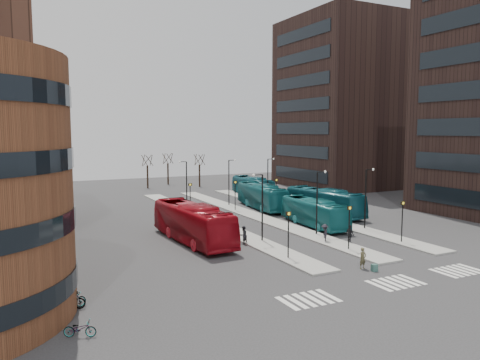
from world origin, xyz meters
name	(u,v)px	position (x,y,z in m)	size (l,w,h in m)	color
ground	(458,300)	(0.00, 0.00, 0.00)	(160.00, 160.00, 0.00)	#2A2A2D
island_left	(206,219)	(-4.00, 30.00, 0.07)	(2.50, 45.00, 0.15)	gray
island_mid	(253,215)	(2.00, 30.00, 0.07)	(2.50, 45.00, 0.15)	gray
island_right	(295,211)	(8.00, 30.00, 0.07)	(2.50, 45.00, 0.15)	gray
suitcase	(374,268)	(-0.51, 6.58, 0.26)	(0.41, 0.33, 0.52)	navy
red_bus	(193,223)	(-9.04, 20.88, 1.75)	(2.94, 12.55, 3.50)	maroon
teal_bus_a	(314,212)	(5.02, 21.87, 1.45)	(2.44, 10.45, 2.91)	#16696E
teal_bus_b	(262,196)	(5.53, 34.12, 1.61)	(2.71, 11.57, 3.22)	#146168
teal_bus_c	(324,202)	(9.89, 26.62, 1.61)	(2.71, 11.57, 3.22)	#12515E
teal_bus_d	(253,187)	(9.84, 44.80, 1.50)	(2.52, 10.78, 3.00)	#135260
traveller	(363,258)	(-0.85, 7.43, 0.79)	(0.58, 0.38, 1.58)	brown
commuter_a	(243,235)	(-5.30, 18.02, 0.81)	(0.79, 0.62, 1.63)	black
commuter_b	(350,234)	(3.35, 13.97, 0.84)	(0.98, 0.41, 1.68)	black
commuter_c	(325,233)	(1.55, 15.29, 0.84)	(1.08, 0.62, 1.68)	black
bicycle_near	(80,329)	(-21.00, 4.70, 0.42)	(0.56, 1.60, 0.84)	gray
bicycle_mid	(70,301)	(-21.00, 8.64, 0.50)	(0.47, 1.66, 1.00)	gray
bicycle_far	(70,301)	(-21.00, 8.67, 0.48)	(0.64, 1.84, 0.96)	gray
crosswalk_stripes	(425,277)	(1.75, 4.00, 0.01)	(22.35, 2.40, 0.01)	silver
tower_far	(347,104)	(31.98, 50.00, 15.00)	(20.12, 20.00, 30.00)	black
sign_poles	(281,204)	(1.60, 23.00, 2.41)	(12.45, 22.12, 3.65)	black
lamp_posts	(266,187)	(2.64, 28.00, 3.58)	(14.04, 20.24, 6.12)	black
bare_trees	(172,171)	(2.67, 62.67, 2.72)	(10.97, 8.14, 5.90)	black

